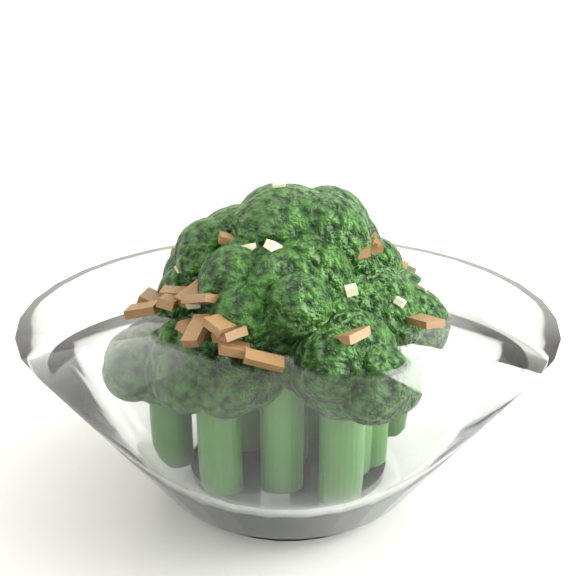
# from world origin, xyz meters

# --- Properties ---
(broccoli_dish) EXTENTS (0.24, 0.24, 0.15)m
(broccoli_dish) POSITION_xyz_m (0.17, -0.12, 0.81)
(broccoli_dish) COLOR white
(broccoli_dish) RESTS_ON table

